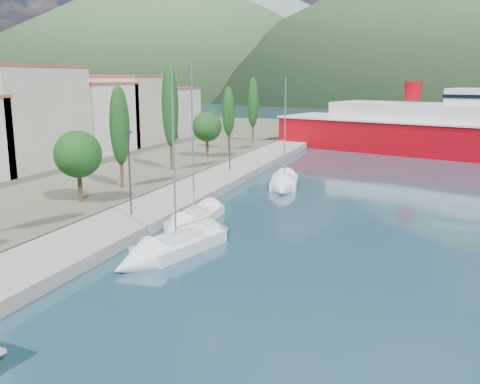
% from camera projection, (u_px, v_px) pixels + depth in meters
% --- Properties ---
extents(ground, '(1400.00, 1400.00, 0.00)m').
position_uv_depth(ground, '(382.00, 121.00, 132.29)').
color(ground, '#1E3E4E').
extents(quay, '(5.00, 88.00, 0.80)m').
position_uv_depth(quay, '(190.00, 192.00, 48.45)').
color(quay, gray).
rests_on(quay, ground).
extents(town_buildings, '(9.20, 69.20, 11.30)m').
position_uv_depth(town_buildings, '(55.00, 120.00, 64.90)').
color(town_buildings, beige).
rests_on(town_buildings, land_strip).
extents(tree_row, '(3.80, 62.90, 11.32)m').
position_uv_depth(tree_row, '(156.00, 126.00, 54.63)').
color(tree_row, '#47301E').
rests_on(tree_row, land_strip).
extents(lamp_posts, '(0.15, 43.24, 6.06)m').
position_uv_depth(lamp_posts, '(125.00, 172.00, 37.69)').
color(lamp_posts, '#2D2D33').
rests_on(lamp_posts, quay).
extents(sailboat_near, '(4.77, 8.97, 12.36)m').
position_uv_depth(sailboat_near, '(157.00, 254.00, 31.67)').
color(sailboat_near, silver).
rests_on(sailboat_near, ground).
extents(sailboat_mid, '(2.59, 8.80, 12.56)m').
position_uv_depth(sailboat_mid, '(185.00, 226.00, 37.89)').
color(sailboat_mid, silver).
rests_on(sailboat_mid, ground).
extents(sailboat_far, '(4.01, 8.22, 11.58)m').
position_uv_depth(sailboat_far, '(283.00, 186.00, 51.60)').
color(sailboat_far, silver).
rests_on(sailboat_far, ground).
extents(ferry, '(54.14, 27.08, 10.58)m').
position_uv_depth(ferry, '(465.00, 133.00, 72.85)').
color(ferry, '#A3030D').
rests_on(ferry, ground).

